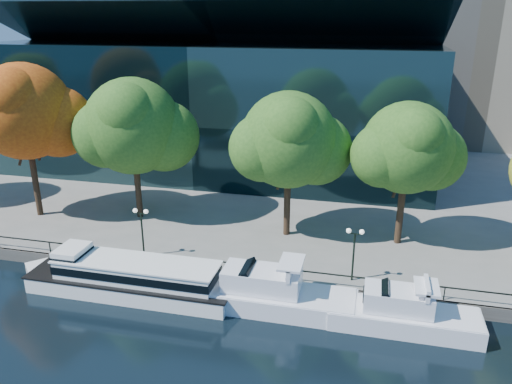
% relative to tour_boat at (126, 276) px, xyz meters
% --- Properties ---
extents(ground, '(160.00, 160.00, 0.00)m').
position_rel_tour_boat_xyz_m(ground, '(2.07, -0.70, -1.34)').
color(ground, black).
rests_on(ground, ground).
extents(promenade, '(90.00, 67.08, 1.00)m').
position_rel_tour_boat_xyz_m(promenade, '(2.07, 35.68, -0.84)').
color(promenade, slate).
rests_on(promenade, ground).
extents(railing, '(88.20, 0.08, 0.99)m').
position_rel_tour_boat_xyz_m(railing, '(2.07, 2.55, 0.60)').
color(railing, black).
rests_on(railing, promenade).
extents(convention_building, '(50.00, 24.57, 21.43)m').
position_rel_tour_boat_xyz_m(convention_building, '(-1.93, 31.09, 7.16)').
color(convention_building, black).
rests_on(convention_building, ground).
extents(tour_boat, '(16.65, 3.71, 3.16)m').
position_rel_tour_boat_xyz_m(tour_boat, '(0.00, 0.00, 0.00)').
color(tour_boat, white).
rests_on(tour_boat, ground).
extents(cruiser_near, '(12.98, 3.34, 3.76)m').
position_rel_tour_boat_xyz_m(cruiser_near, '(10.07, 0.39, -0.18)').
color(cruiser_near, white).
rests_on(cruiser_near, ground).
extents(cruiser_far, '(10.68, 2.96, 3.49)m').
position_rel_tour_boat_xyz_m(cruiser_far, '(18.98, 0.12, -0.24)').
color(cruiser_far, white).
rests_on(cruiser_far, ground).
extents(tree_1, '(10.78, 8.84, 14.23)m').
position_rel_tour_boat_xyz_m(tree_1, '(-13.66, 9.46, 9.38)').
color(tree_1, black).
rests_on(tree_1, promenade).
extents(tree_2, '(10.79, 8.85, 13.01)m').
position_rel_tour_boat_xyz_m(tree_2, '(-4.12, 11.23, 8.16)').
color(tree_2, black).
rests_on(tree_2, promenade).
extents(tree_3, '(9.95, 8.16, 12.40)m').
position_rel_tour_boat_xyz_m(tree_3, '(10.06, 10.52, 7.90)').
color(tree_3, black).
rests_on(tree_3, promenade).
extents(tree_4, '(9.14, 7.49, 11.86)m').
position_rel_tour_boat_xyz_m(tree_4, '(19.43, 11.01, 7.70)').
color(tree_4, black).
rests_on(tree_4, promenade).
extents(lamp_1, '(1.26, 0.36, 4.03)m').
position_rel_tour_boat_xyz_m(lamp_1, '(-0.36, 3.80, 2.64)').
color(lamp_1, black).
rests_on(lamp_1, promenade).
extents(lamp_2, '(1.26, 0.36, 4.03)m').
position_rel_tour_boat_xyz_m(lamp_2, '(15.90, 3.80, 2.64)').
color(lamp_2, black).
rests_on(lamp_2, promenade).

